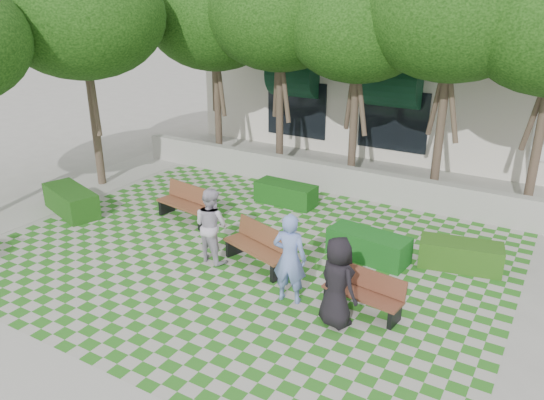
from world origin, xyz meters
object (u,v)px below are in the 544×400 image
Objects in this scene: hedge_midleft at (286,194)px; person_dark at (337,282)px; bench_mid at (259,247)px; person_white at (211,225)px; hedge_midright at (368,246)px; hedge_east at (460,255)px; bench_west at (187,204)px; person_blue at (290,258)px; bench_east at (364,293)px; hedge_west at (71,201)px.

person_dark is at bearing -51.92° from hedge_midleft.
person_white is at bearing -145.05° from bench_mid.
hedge_midright is 1.06× the size of person_white.
hedge_east is 5.80m from person_white.
hedge_midright is 1.06× the size of person_dark.
person_dark is at bearing -113.74° from hedge_east.
hedge_midleft is (-5.41, 1.43, 0.00)m from hedge_east.
person_white reaches higher than bench_west.
bench_mid reaches higher than hedge_east.
bench_west is 5.04m from person_blue.
bench_mid is 4.65m from hedge_east.
bench_mid is 1.23m from person_white.
bench_west reaches higher than bench_mid.
person_dark is at bearing -105.44° from bench_east.
hedge_west is 8.95m from person_dark.
person_dark is at bearing -8.53° from bench_mid.
person_white reaches higher than hedge_west.
bench_west is at bearing -36.28° from person_blue.
person_blue is 1.20m from person_dark.
hedge_east is at bearing -139.73° from person_blue.
person_blue reaches higher than bench_east.
hedge_east is at bearing 18.45° from hedge_midright.
hedge_midleft is at bearing -77.29° from person_white.
hedge_west is at bearing -168.80° from hedge_midright.
person_white is at bearing 11.30° from person_dark.
person_blue reaches higher than person_dark.
hedge_west reaches higher than hedge_midleft.
bench_east reaches higher than hedge_east.
hedge_midleft is (-3.43, 2.10, -0.01)m from hedge_midright.
hedge_midright is (-0.73, 2.16, -0.07)m from bench_east.
hedge_midleft is 5.43m from person_blue.
bench_mid is 1.00× the size of hedge_midright.
bench_east is at bearing -173.85° from person_blue.
bench_west is 1.05× the size of hedge_east.
bench_east is at bearing -7.95° from bench_west.
bench_west is at bearing 1.50° from person_dark.
person_dark reaches higher than person_white.
bench_mid is 1.00× the size of bench_west.
hedge_east is 0.95× the size of hedge_midright.
bench_mid is 3.39m from bench_west.
hedge_east is 10.65m from hedge_west.
hedge_west is 1.07× the size of person_blue.
person_blue reaches higher than hedge_west.
person_blue reaches higher than hedge_midleft.
hedge_midleft is at bearing 141.81° from bench_east.
person_white is (-3.16, -1.94, 0.57)m from hedge_midright.
hedge_midleft is 1.02× the size of person_dark.
hedge_midright is (2.07, 1.60, -0.12)m from bench_mid.
hedge_midright is at bearing -115.54° from person_blue.
bench_mid is 1.05× the size of hedge_east.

